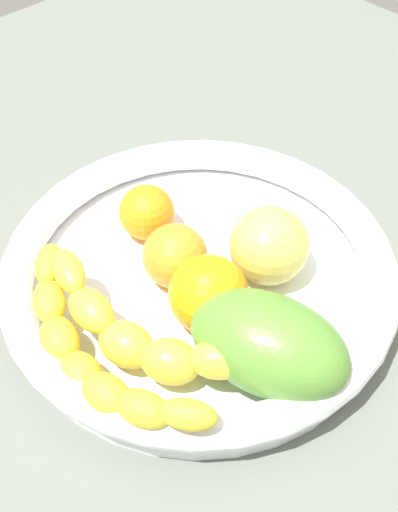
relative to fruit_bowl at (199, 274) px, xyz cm
name	(u,v)px	position (x,y,z in cm)	size (l,w,h in cm)	color
kitchen_counter	(199,304)	(0.00, 0.00, -4.21)	(120.00, 120.00, 3.00)	#5F665C
fruit_bowl	(199,274)	(0.00, 0.00, 0.00)	(35.74, 35.74, 5.26)	white
banana_draped_left	(154,336)	(-8.86, -4.12, 2.85)	(11.97, 21.62, 5.40)	yellow
banana_draped_right	(90,358)	(-13.60, -2.06, 2.45)	(8.16, 23.26, 5.61)	yellow
orange_front	(175,256)	(-1.50, 1.50, 2.36)	(5.87, 5.87, 5.87)	orange
orange_mid_left	(147,212)	(0.55, 7.78, 2.10)	(5.34, 5.34, 5.34)	orange
orange_mid_right	(208,294)	(-2.71, -3.98, 2.82)	(6.78, 6.78, 6.78)	orange
mango_green	(269,344)	(-3.03, -10.99, 3.15)	(13.00, 8.26, 7.45)	#568D32
apple_yellow	(269,246)	(4.99, -3.76, 3.01)	(7.17, 7.17, 7.17)	#DFCB58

